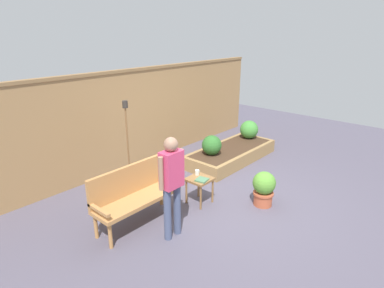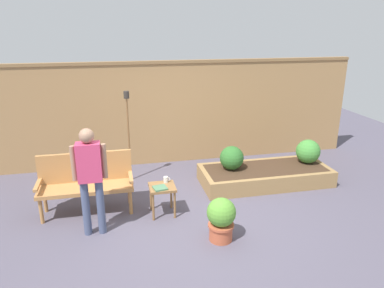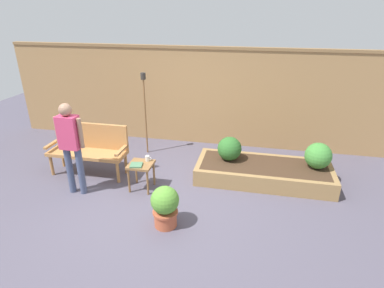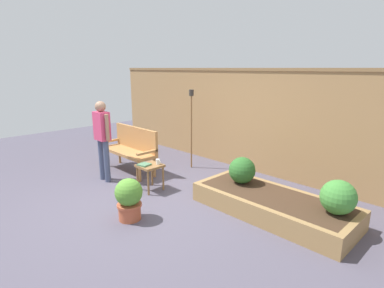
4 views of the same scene
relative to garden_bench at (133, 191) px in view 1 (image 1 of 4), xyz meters
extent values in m
plane|color=#514C5B|center=(1.48, -0.73, -0.54)|extent=(14.00, 14.00, 0.00)
cube|color=#A37A4C|center=(1.48, 1.87, 0.51)|extent=(8.40, 0.10, 2.10)
cube|color=olive|center=(1.48, 1.87, 1.59)|extent=(8.40, 0.14, 0.06)
cylinder|color=#B77F47|center=(0.66, 0.08, -0.34)|extent=(0.06, 0.06, 0.40)
cylinder|color=#B77F47|center=(0.66, -0.28, -0.34)|extent=(0.06, 0.06, 0.40)
cylinder|color=#B77F47|center=(-0.66, 0.08, -0.34)|extent=(0.06, 0.06, 0.40)
cylinder|color=#B77F47|center=(-0.66, -0.28, -0.34)|extent=(0.06, 0.06, 0.40)
cube|color=#B77F47|center=(0.00, -0.10, -0.11)|extent=(1.44, 0.48, 0.06)
cube|color=#B77F47|center=(0.00, 0.11, 0.16)|extent=(1.44, 0.06, 0.48)
cube|color=#B77F47|center=(-0.69, -0.10, 0.02)|extent=(0.06, 0.48, 0.04)
cube|color=#B77F47|center=(0.69, -0.10, 0.02)|extent=(0.06, 0.48, 0.04)
cylinder|color=olive|center=(1.32, -0.22, -0.32)|extent=(0.04, 0.04, 0.44)
cylinder|color=olive|center=(1.32, -0.55, -0.32)|extent=(0.04, 0.04, 0.44)
cylinder|color=olive|center=(0.99, -0.22, -0.32)|extent=(0.04, 0.04, 0.44)
cylinder|color=olive|center=(0.99, -0.55, -0.32)|extent=(0.04, 0.04, 0.44)
cube|color=olive|center=(1.15, -0.39, -0.08)|extent=(0.40, 0.40, 0.04)
cylinder|color=silver|center=(1.23, -0.26, -0.02)|extent=(0.07, 0.07, 0.09)
torus|color=silver|center=(1.27, -0.26, -0.02)|extent=(0.06, 0.01, 0.06)
cube|color=#4C7A56|center=(1.11, -0.47, -0.05)|extent=(0.23, 0.22, 0.03)
cylinder|color=#B75638|center=(1.83, -1.27, -0.44)|extent=(0.32, 0.32, 0.21)
cylinder|color=#B75638|center=(1.83, -1.27, -0.32)|extent=(0.36, 0.36, 0.04)
sphere|color=#569333|center=(1.83, -1.27, -0.12)|extent=(0.40, 0.40, 0.40)
cube|color=#997547|center=(3.19, -0.09, -0.39)|extent=(2.40, 0.09, 0.30)
cube|color=#997547|center=(3.19, 0.82, -0.39)|extent=(2.40, 0.09, 0.30)
cube|color=#997547|center=(2.04, 0.37, -0.39)|extent=(0.09, 0.82, 0.30)
cube|color=#997547|center=(4.35, 0.37, -0.39)|extent=(0.09, 0.82, 0.30)
cube|color=#422D1E|center=(3.19, 0.37, -0.39)|extent=(2.22, 0.82, 0.30)
cylinder|color=brown|center=(2.55, 0.45, -0.21)|extent=(0.04, 0.04, 0.06)
sphere|color=#2D6628|center=(2.55, 0.45, -0.03)|extent=(0.44, 0.44, 0.44)
cylinder|color=brown|center=(4.09, 0.45, -0.21)|extent=(0.04, 0.04, 0.06)
sphere|color=#428938|center=(4.09, 0.45, -0.02)|extent=(0.46, 0.46, 0.46)
cylinder|color=brown|center=(0.74, 1.05, 0.25)|extent=(0.03, 0.03, 1.59)
cylinder|color=#332D28|center=(0.74, 1.05, 1.11)|extent=(0.10, 0.10, 0.13)
cylinder|color=#475170|center=(0.23, -0.73, -0.13)|extent=(0.11, 0.11, 0.82)
cylinder|color=#475170|center=(0.03, -0.73, -0.13)|extent=(0.11, 0.11, 0.82)
cube|color=#D13D66|center=(0.13, -0.73, 0.55)|extent=(0.32, 0.20, 0.54)
cylinder|color=#9E755B|center=(0.33, -0.73, 0.55)|extent=(0.07, 0.07, 0.49)
cylinder|color=#9E755B|center=(-0.07, -0.73, 0.55)|extent=(0.07, 0.07, 0.49)
sphere|color=#9E755B|center=(0.13, -0.73, 0.92)|extent=(0.20, 0.20, 0.20)
camera|label=1|loc=(-2.79, -3.69, 2.39)|focal=30.33mm
camera|label=2|loc=(0.51, -5.41, 2.30)|focal=33.64mm
camera|label=3|loc=(2.98, -4.81, 2.33)|focal=29.38mm
camera|label=4|loc=(5.39, -3.47, 1.61)|focal=28.55mm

